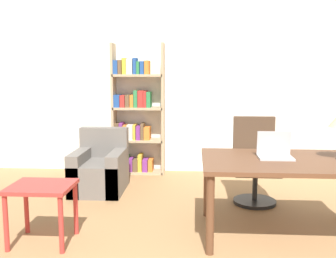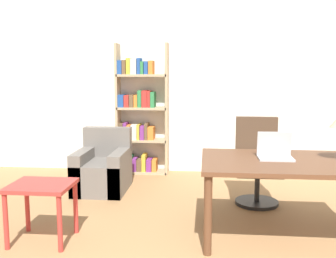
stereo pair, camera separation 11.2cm
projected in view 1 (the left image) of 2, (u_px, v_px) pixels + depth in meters
wall_back at (202, 86)px, 6.06m from camera, size 8.00×0.06×2.70m
desk at (284, 168)px, 3.69m from camera, size 1.53×1.04×0.74m
laptop at (275, 152)px, 3.75m from camera, size 0.32×0.24×0.25m
office_chair at (255, 163)px, 4.71m from camera, size 0.52×0.52×1.02m
side_table_blue at (42, 195)px, 3.55m from camera, size 0.56×0.49×0.54m
armchair at (100, 170)px, 5.17m from camera, size 0.65×0.79×0.80m
bookshelf at (135, 116)px, 6.01m from camera, size 0.79×0.28×1.98m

